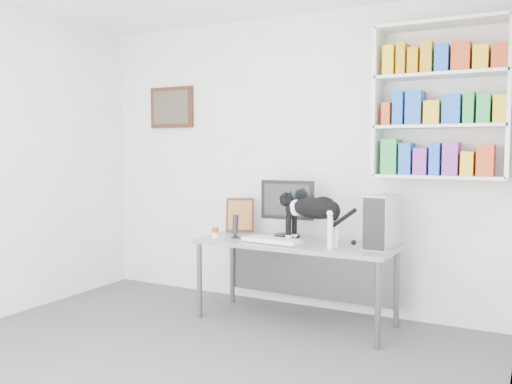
% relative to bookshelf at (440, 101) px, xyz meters
% --- Properties ---
extents(room, '(4.01, 4.01, 2.70)m').
position_rel_bookshelf_xyz_m(room, '(-1.40, -1.85, -0.50)').
color(room, '#4C4D51').
rests_on(room, ground).
extents(bookshelf, '(1.03, 0.28, 1.24)m').
position_rel_bookshelf_xyz_m(bookshelf, '(0.00, 0.00, 0.00)').
color(bookshelf, white).
rests_on(bookshelf, room).
extents(wall_art, '(0.52, 0.04, 0.42)m').
position_rel_bookshelf_xyz_m(wall_art, '(-2.70, 0.12, 0.05)').
color(wall_art, '#462516').
rests_on(wall_art, room).
extents(desk, '(1.68, 0.67, 0.69)m').
position_rel_bookshelf_xyz_m(desk, '(-1.08, -0.36, -1.50)').
color(desk, gray).
rests_on(desk, room).
extents(monitor, '(0.50, 0.28, 0.51)m').
position_rel_bookshelf_xyz_m(monitor, '(-1.24, -0.17, -0.90)').
color(monitor, black).
rests_on(monitor, desk).
extents(keyboard, '(0.51, 0.24, 0.04)m').
position_rel_bookshelf_xyz_m(keyboard, '(-1.23, -0.50, -1.14)').
color(keyboard, white).
rests_on(keyboard, desk).
extents(pc_tower, '(0.21, 0.42, 0.41)m').
position_rel_bookshelf_xyz_m(pc_tower, '(-0.37, -0.27, -0.95)').
color(pc_tower, '#B4B4B9').
rests_on(pc_tower, desk).
extents(speaker, '(0.11, 0.11, 0.22)m').
position_rel_bookshelf_xyz_m(speaker, '(-1.61, -0.45, -1.05)').
color(speaker, black).
rests_on(speaker, desk).
extents(leaning_print, '(0.28, 0.20, 0.33)m').
position_rel_bookshelf_xyz_m(leaning_print, '(-1.76, -0.10, -0.99)').
color(leaning_print, '#462516').
rests_on(leaning_print, desk).
extents(soup_can, '(0.08, 0.08, 0.09)m').
position_rel_bookshelf_xyz_m(soup_can, '(-1.78, -0.51, -1.11)').
color(soup_can, red).
rests_on(soup_can, desk).
extents(cat, '(0.68, 0.33, 0.41)m').
position_rel_bookshelf_xyz_m(cat, '(-0.88, -0.47, -0.95)').
color(cat, black).
rests_on(cat, desk).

